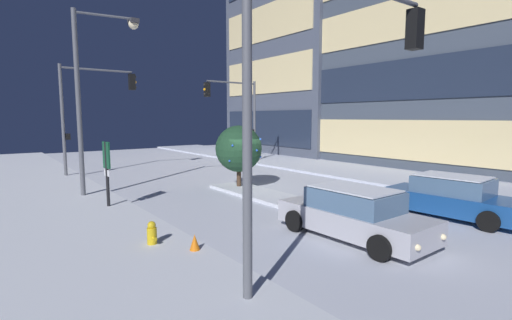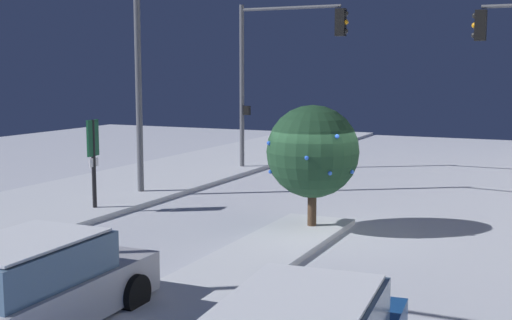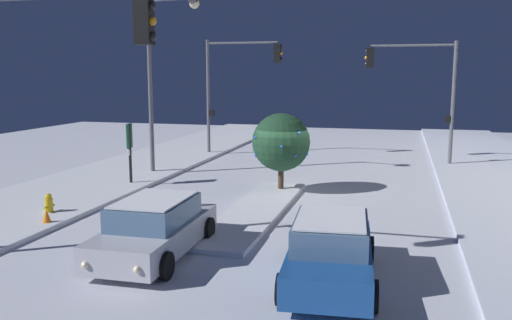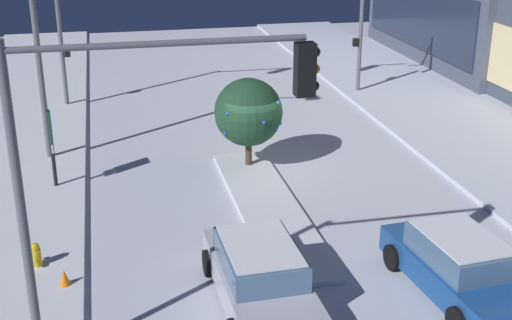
# 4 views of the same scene
# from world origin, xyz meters

# --- Properties ---
(ground) EXTENTS (52.00, 52.00, 0.00)m
(ground) POSITION_xyz_m (0.00, 0.00, 0.00)
(ground) COLOR silver
(curb_strip_near) EXTENTS (52.00, 5.20, 0.14)m
(curb_strip_near) POSITION_xyz_m (0.00, -8.40, 0.07)
(curb_strip_near) COLOR silver
(curb_strip_near) RESTS_ON ground
(median_strip) EXTENTS (9.00, 1.80, 0.14)m
(median_strip) POSITION_xyz_m (3.28, -0.49, 0.07)
(median_strip) COLOR silver
(median_strip) RESTS_ON ground
(car_near) EXTENTS (4.70, 2.13, 1.49)m
(car_near) POSITION_xyz_m (8.11, -1.86, 0.71)
(car_near) COLOR #B7B7C1
(car_near) RESTS_ON ground
(traffic_light_corner_near_left) EXTENTS (0.32, 4.44, 6.53)m
(traffic_light_corner_near_left) POSITION_xyz_m (-8.91, -4.98, 4.46)
(traffic_light_corner_near_left) COLOR #565960
(traffic_light_corner_near_left) RESTS_ON ground
(street_lamp_arched) EXTENTS (0.72, 2.68, 8.01)m
(street_lamp_arched) POSITION_xyz_m (-2.28, -6.33, 5.18)
(street_lamp_arched) COLOR #565960
(street_lamp_arched) RESTS_ON ground
(parking_info_sign) EXTENTS (0.55, 0.13, 2.61)m
(parking_info_sign) POSITION_xyz_m (0.35, -6.69, 1.66)
(parking_info_sign) COLOR black
(parking_info_sign) RESTS_ON ground
(decorated_tree_median) EXTENTS (2.31, 2.28, 3.13)m
(decorated_tree_median) POSITION_xyz_m (-0.09, -0.36, 1.99)
(decorated_tree_median) COLOR #473323
(decorated_tree_median) RESTS_ON ground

